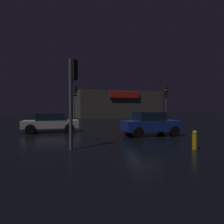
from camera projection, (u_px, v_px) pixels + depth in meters
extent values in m
plane|color=black|center=(144.00, 131.00, 15.70)|extent=(120.00, 120.00, 0.00)
cube|color=#4C4742|center=(116.00, 105.00, 40.70)|extent=(16.78, 9.73, 5.35)
cube|color=red|center=(125.00, 95.00, 35.88)|extent=(5.85, 0.24, 1.14)
cylinder|color=#595B60|center=(166.00, 105.00, 22.56)|extent=(0.12, 0.12, 4.56)
cube|color=black|center=(166.00, 90.00, 22.40)|extent=(0.41, 0.41, 1.05)
sphere|color=black|center=(166.00, 87.00, 22.25)|extent=(0.20, 0.20, 0.20)
sphere|color=orange|center=(166.00, 90.00, 22.26)|extent=(0.20, 0.20, 0.20)
sphere|color=black|center=(166.00, 93.00, 22.26)|extent=(0.20, 0.20, 0.20)
cylinder|color=#595B60|center=(74.00, 106.00, 19.88)|extent=(0.11, 0.11, 4.13)
cube|color=black|center=(75.00, 91.00, 19.77)|extent=(0.41, 0.41, 0.98)
sphere|color=black|center=(76.00, 89.00, 19.68)|extent=(0.20, 0.20, 0.20)
sphere|color=black|center=(76.00, 91.00, 19.68)|extent=(0.20, 0.20, 0.20)
sphere|color=#19D13F|center=(76.00, 94.00, 19.69)|extent=(0.20, 0.20, 0.20)
cylinder|color=#595B60|center=(71.00, 105.00, 8.31)|extent=(0.16, 0.16, 4.00)
cube|color=black|center=(73.00, 70.00, 8.42)|extent=(0.41, 0.41, 0.90)
sphere|color=black|center=(76.00, 65.00, 8.55)|extent=(0.20, 0.20, 0.20)
sphere|color=black|center=(76.00, 71.00, 8.55)|extent=(0.20, 0.20, 0.20)
sphere|color=#19D13F|center=(76.00, 77.00, 8.56)|extent=(0.20, 0.20, 0.20)
cube|color=silver|center=(51.00, 124.00, 14.66)|extent=(4.19, 1.92, 0.57)
cube|color=black|center=(51.00, 117.00, 14.64)|extent=(2.10, 1.67, 0.55)
cylinder|color=black|center=(69.00, 126.00, 15.88)|extent=(0.72, 0.24, 0.71)
cylinder|color=black|center=(69.00, 128.00, 14.17)|extent=(0.72, 0.24, 0.71)
cylinder|color=black|center=(34.00, 127.00, 15.16)|extent=(0.72, 0.24, 0.71)
cylinder|color=black|center=(30.00, 129.00, 13.45)|extent=(0.72, 0.24, 0.71)
cube|color=navy|center=(151.00, 125.00, 12.91)|extent=(3.92, 2.00, 0.67)
cube|color=black|center=(149.00, 116.00, 12.86)|extent=(1.91, 1.71, 0.60)
cylinder|color=black|center=(161.00, 129.00, 14.08)|extent=(0.70, 0.26, 0.69)
cylinder|color=black|center=(174.00, 131.00, 12.35)|extent=(0.70, 0.26, 0.69)
cylinder|color=black|center=(129.00, 129.00, 13.47)|extent=(0.70, 0.26, 0.69)
cylinder|color=black|center=(138.00, 132.00, 11.74)|extent=(0.70, 0.26, 0.69)
cylinder|color=gold|center=(195.00, 142.00, 8.45)|extent=(0.22, 0.22, 0.68)
sphere|color=gold|center=(195.00, 133.00, 8.45)|extent=(0.20, 0.20, 0.20)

